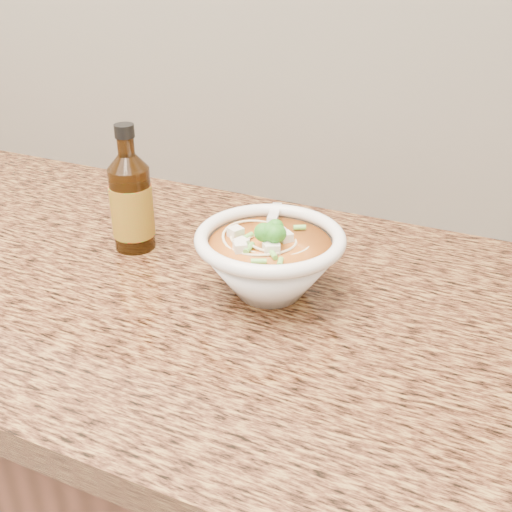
% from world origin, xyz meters
% --- Properties ---
extents(cabinet, '(4.00, 0.65, 0.86)m').
position_xyz_m(cabinet, '(0.00, 1.68, 0.43)').
color(cabinet, '#361B10').
rests_on(cabinet, ground).
extents(counter_slab, '(4.00, 0.68, 0.04)m').
position_xyz_m(counter_slab, '(0.00, 1.68, 0.88)').
color(counter_slab, olive).
rests_on(counter_slab, cabinet).
extents(soup_bowl, '(0.20, 0.22, 0.11)m').
position_xyz_m(soup_bowl, '(0.33, 1.69, 0.95)').
color(soup_bowl, white).
rests_on(soup_bowl, counter_slab).
extents(hot_sauce_bottle, '(0.07, 0.07, 0.19)m').
position_xyz_m(hot_sauce_bottle, '(0.09, 1.72, 0.97)').
color(hot_sauce_bottle, '#361C07').
rests_on(hot_sauce_bottle, counter_slab).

